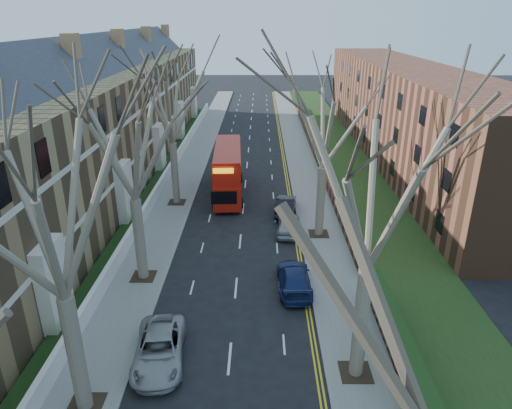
{
  "coord_description": "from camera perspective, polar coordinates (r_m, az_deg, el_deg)",
  "views": [
    {
      "loc": [
        1.4,
        -7.98,
        14.86
      ],
      "look_at": [
        1.13,
        21.34,
        2.71
      ],
      "focal_mm": 32.0,
      "sensor_mm": 36.0,
      "label": 1
    }
  ],
  "objects": [
    {
      "name": "car_right_far",
      "position": [
        36.94,
        3.72,
        -0.08
      ],
      "size": [
        1.99,
        4.37,
        1.39
      ],
      "primitive_type": "imported",
      "rotation": [
        0.0,
        0.0,
        3.02
      ],
      "color": "black",
      "rests_on": "ground"
    },
    {
      "name": "terrace_left",
      "position": [
        42.81,
        -20.29,
        8.54
      ],
      "size": [
        9.7,
        78.0,
        13.6
      ],
      "color": "olive",
      "rests_on": "ground"
    },
    {
      "name": "tree_left_far",
      "position": [
        25.63,
        -15.76,
        9.01
      ],
      "size": [
        10.15,
        10.15,
        14.22
      ],
      "color": "#736452",
      "rests_on": "ground"
    },
    {
      "name": "pavement_right",
      "position": [
        49.47,
        5.87,
        4.99
      ],
      "size": [
        3.0,
        102.0,
        0.12
      ],
      "primitive_type": "cube",
      "color": "slate",
      "rests_on": "ground"
    },
    {
      "name": "flats_right",
      "position": [
        54.35,
        18.06,
        10.96
      ],
      "size": [
        13.97,
        54.0,
        10.0
      ],
      "color": "brown",
      "rests_on": "ground"
    },
    {
      "name": "grass_verge_right",
      "position": [
        50.06,
        11.03,
        5.0
      ],
      "size": [
        6.0,
        102.0,
        0.06
      ],
      "color": "#1B3413",
      "rests_on": "ground"
    },
    {
      "name": "car_right_mid",
      "position": [
        33.68,
        4.07,
        -2.47
      ],
      "size": [
        1.97,
        4.07,
        1.34
      ],
      "primitive_type": "imported",
      "rotation": [
        0.0,
        0.0,
        3.04
      ],
      "color": "#9DA2A6",
      "rests_on": "ground"
    },
    {
      "name": "car_right_near",
      "position": [
        27.07,
        4.8,
        -9.19
      ],
      "size": [
        2.0,
        4.68,
        1.35
      ],
      "primitive_type": "imported",
      "rotation": [
        0.0,
        0.0,
        3.17
      ],
      "color": "navy",
      "rests_on": "ground"
    },
    {
      "name": "tree_right_mid",
      "position": [
        17.37,
        14.88,
        3.97
      ],
      "size": [
        10.5,
        10.5,
        14.71
      ],
      "color": "#736452",
      "rests_on": "ground"
    },
    {
      "name": "pavement_left",
      "position": [
        49.8,
        -8.06,
        5.0
      ],
      "size": [
        3.0,
        102.0,
        0.12
      ],
      "primitive_type": "cube",
      "color": "slate",
      "rests_on": "ground"
    },
    {
      "name": "tree_left_mid",
      "position": [
        16.55,
        -24.91,
        1.65
      ],
      "size": [
        10.5,
        10.5,
        14.71
      ],
      "color": "#736452",
      "rests_on": "ground"
    },
    {
      "name": "double_decker_bus",
      "position": [
        40.47,
        -3.52,
        4.03
      ],
      "size": [
        2.93,
        10.08,
        4.21
      ],
      "rotation": [
        0.0,
        0.0,
        3.19
      ],
      "color": "#AD170C",
      "rests_on": "ground"
    },
    {
      "name": "car_left_far",
      "position": [
        22.46,
        -11.99,
        -17.26
      ],
      "size": [
        2.69,
        5.01,
        1.34
      ],
      "primitive_type": "imported",
      "rotation": [
        0.0,
        0.0,
        0.1
      ],
      "color": "#98989D",
      "rests_on": "ground"
    },
    {
      "name": "front_wall_left",
      "position": [
        42.47,
        -11.81,
        2.43
      ],
      "size": [
        0.3,
        78.0,
        1.0
      ],
      "color": "white",
      "rests_on": "ground"
    },
    {
      "name": "tree_right_far",
      "position": [
        30.8,
        8.74,
        11.75
      ],
      "size": [
        10.15,
        10.15,
        14.22
      ],
      "color": "#736452",
      "rests_on": "ground"
    },
    {
      "name": "tree_left_dist",
      "position": [
        37.05,
        -10.84,
        13.9
      ],
      "size": [
        10.5,
        10.5,
        14.71
      ],
      "color": "#736452",
      "rests_on": "ground"
    }
  ]
}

